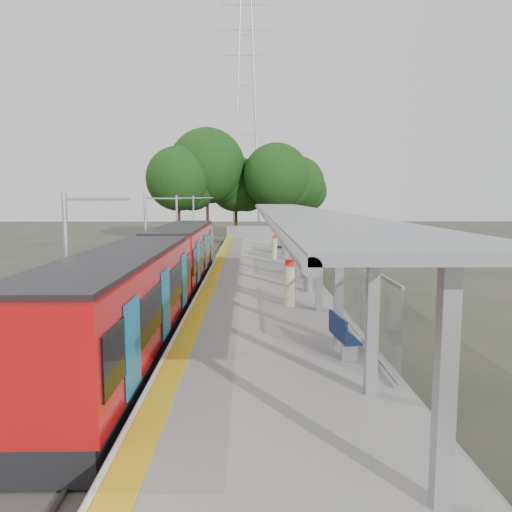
% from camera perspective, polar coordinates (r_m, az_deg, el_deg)
% --- Properties ---
extents(ground, '(200.00, 200.00, 0.00)m').
position_cam_1_polar(ground, '(9.97, 3.33, -25.20)').
color(ground, '#474438').
rests_on(ground, ground).
extents(trackbed, '(3.00, 70.00, 0.24)m').
position_cam_1_polar(trackbed, '(29.15, -8.46, -3.50)').
color(trackbed, '#59544C').
rests_on(trackbed, ground).
extents(platform, '(6.00, 50.00, 1.00)m').
position_cam_1_polar(platform, '(28.84, 0.44, -2.77)').
color(platform, gray).
rests_on(platform, ground).
extents(tactile_strip, '(0.60, 50.00, 0.02)m').
position_cam_1_polar(tactile_strip, '(28.81, -4.64, -1.77)').
color(tactile_strip, yellow).
rests_on(tactile_strip, platform).
extents(end_fence, '(6.00, 0.10, 1.20)m').
position_cam_1_polar(end_fence, '(53.51, -0.17, 2.82)').
color(end_fence, '#9EA0A5').
rests_on(end_fence, platform).
extents(train, '(2.74, 27.60, 3.62)m').
position_cam_1_polar(train, '(22.35, -10.77, -1.65)').
color(train, black).
rests_on(train, ground).
extents(canopy, '(3.27, 38.00, 3.66)m').
position_cam_1_polar(canopy, '(24.74, 4.38, 4.25)').
color(canopy, '#9EA0A5').
rests_on(canopy, platform).
extents(pylon, '(8.00, 4.00, 38.00)m').
position_cam_1_polar(pylon, '(82.58, -1.14, 16.33)').
color(pylon, '#9EA0A5').
rests_on(pylon, ground).
extents(tree_cluster, '(21.67, 13.36, 13.57)m').
position_cam_1_polar(tree_cluster, '(61.32, -2.45, 9.16)').
color(tree_cluster, '#382316').
rests_on(tree_cluster, ground).
extents(catenary_masts, '(2.08, 48.16, 5.40)m').
position_cam_1_polar(catenary_masts, '(28.09, -12.29, 1.78)').
color(catenary_masts, '#9EA0A5').
rests_on(catenary_masts, ground).
extents(bench_near, '(0.65, 1.60, 1.06)m').
position_cam_1_polar(bench_near, '(13.99, 9.78, -8.74)').
color(bench_near, '#0F214E').
rests_on(bench_near, platform).
extents(bench_mid, '(0.83, 1.56, 1.02)m').
position_cam_1_polar(bench_mid, '(26.88, 6.11, -1.27)').
color(bench_mid, '#0F214E').
rests_on(bench_mid, platform).
extents(bench_far, '(0.54, 1.60, 1.08)m').
position_cam_1_polar(bench_far, '(38.20, 2.42, 1.19)').
color(bench_far, '#0F214E').
rests_on(bench_far, platform).
extents(info_pillar_near, '(0.42, 0.42, 1.85)m').
position_cam_1_polar(info_pillar_near, '(19.62, 3.85, -3.45)').
color(info_pillar_near, beige).
rests_on(info_pillar_near, platform).
extents(info_pillar_far, '(0.37, 0.37, 1.65)m').
position_cam_1_polar(info_pillar_far, '(34.77, 2.13, 0.88)').
color(info_pillar_far, beige).
rests_on(info_pillar_far, platform).
extents(litter_bin, '(0.61, 0.61, 0.95)m').
position_cam_1_polar(litter_bin, '(22.79, 6.06, -2.87)').
color(litter_bin, '#9EA0A5').
rests_on(litter_bin, platform).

